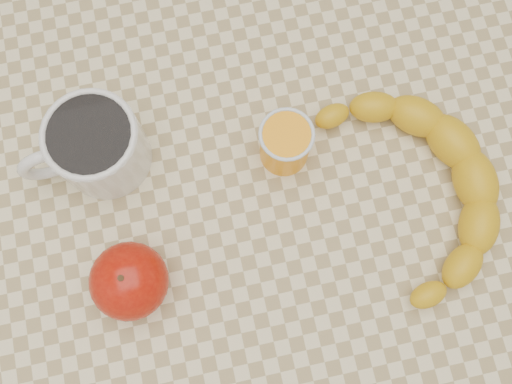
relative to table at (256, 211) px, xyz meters
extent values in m
plane|color=tan|center=(0.00, 0.00, -0.66)|extent=(3.00, 3.00, 0.00)
cube|color=beige|center=(0.00, 0.00, 0.07)|extent=(0.80, 0.80, 0.04)
cube|color=olive|center=(0.00, 0.00, 0.02)|extent=(0.74, 0.74, 0.06)
cylinder|color=olive|center=(-0.35, 0.35, -0.31)|extent=(0.05, 0.05, 0.71)
cylinder|color=olive|center=(0.35, 0.35, -0.31)|extent=(0.05, 0.05, 0.71)
cylinder|color=silver|center=(-0.16, 0.08, 0.13)|extent=(0.12, 0.12, 0.08)
cylinder|color=black|center=(-0.16, 0.08, 0.17)|extent=(0.09, 0.09, 0.01)
torus|color=silver|center=(-0.16, 0.08, 0.17)|extent=(0.10, 0.10, 0.01)
torus|color=silver|center=(-0.22, 0.07, 0.13)|extent=(0.07, 0.02, 0.07)
cylinder|color=#FF9408|center=(0.04, 0.04, 0.12)|extent=(0.06, 0.06, 0.07)
torus|color=silver|center=(0.04, 0.04, 0.15)|extent=(0.06, 0.06, 0.00)
ellipsoid|color=#910B04|center=(-0.15, -0.07, 0.12)|extent=(0.10, 0.10, 0.08)
cylinder|color=#382311|center=(-0.15, -0.07, 0.16)|extent=(0.01, 0.01, 0.01)
camera|label=1|loc=(-0.03, -0.14, 0.73)|focal=40.00mm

